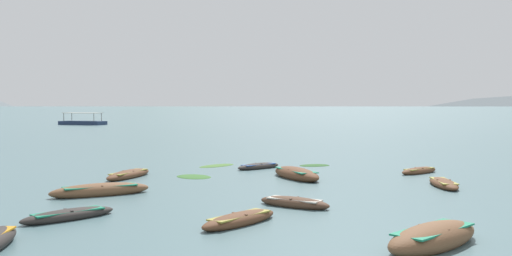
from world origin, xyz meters
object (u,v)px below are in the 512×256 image
at_px(rowboat_12, 419,171).
at_px(rowboat_13, 433,237).
at_px(rowboat_1, 296,174).
at_px(rowboat_0, 100,190).
at_px(rowboat_2, 240,219).
at_px(rowboat_4, 444,184).
at_px(rowboat_11, 129,175).
at_px(ferry_0, 83,122).
at_px(rowboat_6, 259,166).
at_px(rowboat_7, 69,215).
at_px(rowboat_3, 294,203).

bearing_deg(rowboat_12, rowboat_13, -103.50).
bearing_deg(rowboat_1, rowboat_0, -146.66).
bearing_deg(rowboat_2, rowboat_4, 42.83).
distance_m(rowboat_11, ferry_0, 82.80).
distance_m(rowboat_12, ferry_0, 87.87).
bearing_deg(ferry_0, rowboat_11, -69.54).
relative_size(rowboat_1, ferry_0, 0.48).
bearing_deg(rowboat_6, rowboat_2, -91.00).
distance_m(rowboat_1, rowboat_4, 7.60).
height_order(rowboat_6, rowboat_13, rowboat_13).
relative_size(rowboat_7, rowboat_12, 1.06).
xyz_separation_m(rowboat_1, rowboat_11, (-9.15, 0.03, -0.07)).
bearing_deg(rowboat_7, rowboat_13, -16.27).
relative_size(rowboat_0, rowboat_6, 1.44).
height_order(rowboat_1, rowboat_7, rowboat_1).
bearing_deg(rowboat_0, rowboat_13, -35.23).
height_order(rowboat_6, rowboat_12, same).
height_order(rowboat_1, ferry_0, ferry_0).
xyz_separation_m(rowboat_0, rowboat_11, (-0.26, 5.88, -0.04)).
bearing_deg(rowboat_4, rowboat_2, -137.17).
bearing_deg(ferry_0, rowboat_0, -70.72).
height_order(rowboat_0, ferry_0, ferry_0).
bearing_deg(rowboat_7, rowboat_12, 40.43).
relative_size(rowboat_3, rowboat_6, 1.01).
relative_size(rowboat_0, rowboat_11, 1.06).
bearing_deg(ferry_0, rowboat_12, -58.95).
distance_m(rowboat_3, ferry_0, 93.87).
distance_m(rowboat_3, rowboat_13, 7.04).
bearing_deg(rowboat_2, rowboat_13, -26.20).
height_order(rowboat_1, rowboat_4, rowboat_1).
xyz_separation_m(rowboat_6, rowboat_13, (5.35, -18.83, 0.11)).
distance_m(rowboat_6, rowboat_7, 16.67).
bearing_deg(rowboat_0, rowboat_6, 56.71).
relative_size(rowboat_4, rowboat_13, 0.92).
bearing_deg(rowboat_6, rowboat_13, -74.14).
bearing_deg(rowboat_1, rowboat_7, -127.44).
height_order(rowboat_13, ferry_0, ferry_0).
bearing_deg(ferry_0, rowboat_2, -68.21).
relative_size(rowboat_0, ferry_0, 0.45).
distance_m(rowboat_4, rowboat_13, 12.16).
relative_size(rowboat_2, rowboat_4, 0.93).
relative_size(rowboat_11, ferry_0, 0.43).
bearing_deg(ferry_0, rowboat_13, -65.82).
bearing_deg(rowboat_11, rowboat_3, -44.05).
distance_m(rowboat_4, rowboat_11, 16.45).
bearing_deg(rowboat_3, rowboat_6, 97.49).
bearing_deg(rowboat_4, rowboat_3, -143.58).
bearing_deg(rowboat_3, rowboat_2, -121.24).
relative_size(rowboat_4, rowboat_12, 1.24).
bearing_deg(ferry_0, rowboat_7, -71.49).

